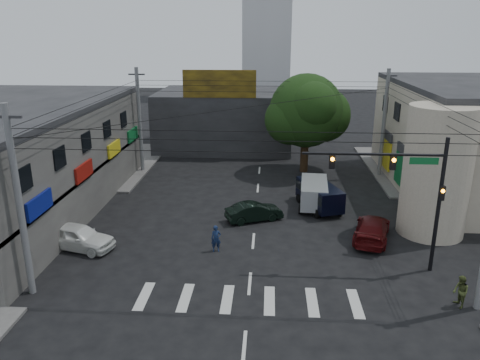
# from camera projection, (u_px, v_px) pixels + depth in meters

# --- Properties ---
(ground) EXTENTS (160.00, 160.00, 0.00)m
(ground) POSITION_uv_depth(u_px,v_px,m) (252.00, 256.00, 26.37)
(ground) COLOR black
(ground) RESTS_ON ground
(sidewalk_far_left) EXTENTS (16.00, 16.00, 0.15)m
(sidewalk_far_left) POSITION_uv_depth(u_px,v_px,m) (71.00, 163.00, 44.55)
(sidewalk_far_left) COLOR #514F4C
(sidewalk_far_left) RESTS_ON ground
(sidewalk_far_right) EXTENTS (16.00, 16.00, 0.15)m
(sidewalk_far_right) POSITION_uv_depth(u_px,v_px,m) (458.00, 170.00, 42.35)
(sidewalk_far_right) COLOR #514F4C
(sidewalk_far_right) RESTS_ON ground
(corner_column) EXTENTS (4.00, 4.00, 8.00)m
(corner_column) POSITION_uv_depth(u_px,v_px,m) (437.00, 172.00, 28.28)
(corner_column) COLOR #A1937F
(corner_column) RESTS_ON ground
(building_far) EXTENTS (14.00, 10.00, 6.00)m
(building_far) POSITION_uv_depth(u_px,v_px,m) (225.00, 119.00, 50.40)
(building_far) COLOR #232326
(building_far) RESTS_ON ground
(billboard) EXTENTS (7.00, 0.30, 2.60)m
(billboard) POSITION_uv_depth(u_px,v_px,m) (219.00, 84.00, 44.43)
(billboard) COLOR olive
(billboard) RESTS_ON building_far
(street_tree) EXTENTS (6.40, 6.40, 8.70)m
(street_tree) POSITION_uv_depth(u_px,v_px,m) (306.00, 111.00, 40.61)
(street_tree) COLOR black
(street_tree) RESTS_ON ground
(traffic_gantry) EXTENTS (7.10, 0.35, 7.20)m
(traffic_gantry) POSITION_uv_depth(u_px,v_px,m) (408.00, 183.00, 23.46)
(traffic_gantry) COLOR black
(traffic_gantry) RESTS_ON ground
(utility_pole_near_left) EXTENTS (0.32, 0.32, 9.20)m
(utility_pole_near_left) POSITION_uv_depth(u_px,v_px,m) (19.00, 204.00, 21.33)
(utility_pole_near_left) COLOR #59595B
(utility_pole_near_left) RESTS_ON ground
(utility_pole_far_left) EXTENTS (0.32, 0.32, 9.20)m
(utility_pole_far_left) POSITION_uv_depth(u_px,v_px,m) (140.00, 121.00, 40.81)
(utility_pole_far_left) COLOR #59595B
(utility_pole_far_left) RESTS_ON ground
(utility_pole_far_right) EXTENTS (0.32, 0.32, 9.20)m
(utility_pole_far_right) POSITION_uv_depth(u_px,v_px,m) (384.00, 124.00, 39.53)
(utility_pole_far_right) COLOR #59595B
(utility_pole_far_right) RESTS_ON ground
(dark_sedan) EXTENTS (4.04, 4.74, 1.25)m
(dark_sedan) POSITION_uv_depth(u_px,v_px,m) (254.00, 212.00, 31.13)
(dark_sedan) COLOR black
(dark_sedan) RESTS_ON ground
(white_compact) EXTENTS (3.98, 5.24, 1.48)m
(white_compact) POSITION_uv_depth(u_px,v_px,m) (78.00, 237.00, 27.08)
(white_compact) COLOR white
(white_compact) RESTS_ON ground
(maroon_sedan) EXTENTS (4.50, 5.81, 1.38)m
(maroon_sedan) POSITION_uv_depth(u_px,v_px,m) (372.00, 229.00, 28.29)
(maroon_sedan) COLOR #480A0B
(maroon_sedan) RESTS_ON ground
(silver_minivan) EXTENTS (4.64, 2.50, 1.88)m
(silver_minivan) POSITION_uv_depth(u_px,v_px,m) (314.00, 195.00, 33.46)
(silver_minivan) COLOR #A7AAAF
(silver_minivan) RESTS_ON ground
(navy_van) EXTENTS (5.64, 4.55, 1.83)m
(navy_van) POSITION_uv_depth(u_px,v_px,m) (319.00, 197.00, 33.12)
(navy_van) COLOR black
(navy_van) RESTS_ON ground
(traffic_officer) EXTENTS (0.72, 0.60, 1.56)m
(traffic_officer) POSITION_uv_depth(u_px,v_px,m) (216.00, 239.00, 26.74)
(traffic_officer) COLOR #122041
(traffic_officer) RESTS_ON ground
(pedestrian_olive) EXTENTS (0.92, 0.81, 1.55)m
(pedestrian_olive) POSITION_uv_depth(u_px,v_px,m) (461.00, 292.00, 21.32)
(pedestrian_olive) COLOR #3F4A22
(pedestrian_olive) RESTS_ON ground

